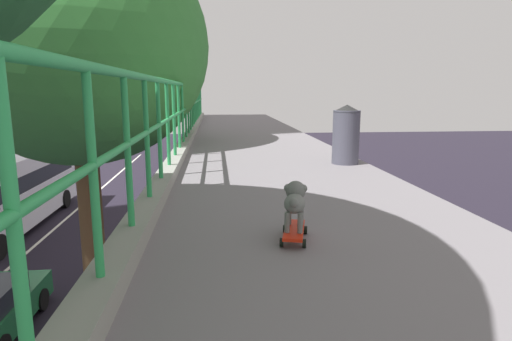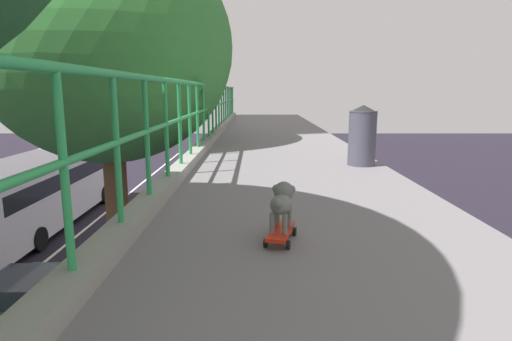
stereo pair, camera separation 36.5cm
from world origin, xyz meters
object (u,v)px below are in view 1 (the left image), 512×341
city_bus (1,191)px  toy_skateboard (294,231)px  small_dog (295,200)px  litter_bin (346,134)px

city_bus → toy_skateboard: 19.17m
city_bus → small_dog: 19.19m
city_bus → small_dog: bearing=-58.3°
toy_skateboard → litter_bin: bearing=66.9°
small_dog → city_bus: bearing=121.7°
toy_skateboard → litter_bin: size_ratio=0.53×
toy_skateboard → small_dog: size_ratio=1.26×
litter_bin → toy_skateboard: bearing=-113.1°
litter_bin → city_bus: bearing=130.8°
litter_bin → small_dog: bearing=-113.3°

